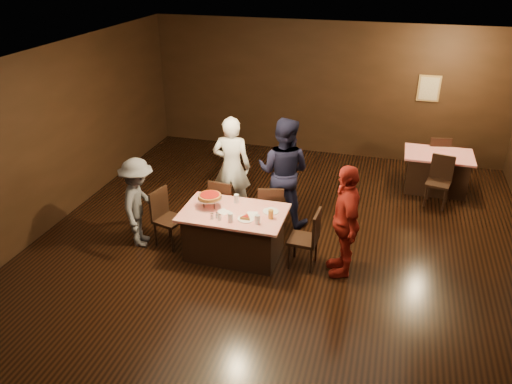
{
  "coord_description": "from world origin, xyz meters",
  "views": [
    {
      "loc": [
        1.49,
        -6.08,
        4.46
      ],
      "look_at": [
        -0.38,
        0.58,
        1.0
      ],
      "focal_mm": 35.0,
      "sensor_mm": 36.0,
      "label": 1
    }
  ],
  "objects_px": {
    "chair_end_right": "(303,238)",
    "diner_grey_knit": "(139,203)",
    "diner_navy_hoodie": "(284,172)",
    "main_table": "(234,233)",
    "chair_back_far": "(436,156)",
    "back_table": "(436,172)",
    "diner_white_jacket": "(232,167)",
    "chair_far_left": "(225,203)",
    "pizza_stand": "(210,196)",
    "glass_front_left": "(230,217)",
    "diner_red_shirt": "(345,221)",
    "chair_far_right": "(271,209)",
    "glass_back": "(236,199)",
    "glass_amber": "(271,214)",
    "plate_empty": "(271,211)",
    "chair_back_near": "(438,182)",
    "glass_front_right": "(258,219)",
    "chair_end_left": "(169,219)"
  },
  "relations": [
    {
      "from": "diner_navy_hoodie",
      "to": "chair_far_left",
      "type": "bearing_deg",
      "value": 34.87
    },
    {
      "from": "chair_far_left",
      "to": "chair_end_right",
      "type": "xyz_separation_m",
      "value": [
        1.5,
        -0.75,
        0.0
      ]
    },
    {
      "from": "chair_far_right",
      "to": "pizza_stand",
      "type": "distance_m",
      "value": 1.16
    },
    {
      "from": "main_table",
      "to": "chair_back_far",
      "type": "distance_m",
      "value": 5.04
    },
    {
      "from": "diner_red_shirt",
      "to": "pizza_stand",
      "type": "relative_size",
      "value": 4.59
    },
    {
      "from": "diner_white_jacket",
      "to": "glass_front_left",
      "type": "distance_m",
      "value": 1.66
    },
    {
      "from": "main_table",
      "to": "chair_far_left",
      "type": "xyz_separation_m",
      "value": [
        -0.4,
        0.75,
        0.09
      ]
    },
    {
      "from": "diner_grey_knit",
      "to": "pizza_stand",
      "type": "relative_size",
      "value": 3.95
    },
    {
      "from": "back_table",
      "to": "diner_white_jacket",
      "type": "xyz_separation_m",
      "value": [
        -3.6,
        -2.04,
        0.54
      ]
    },
    {
      "from": "diner_navy_hoodie",
      "to": "diner_grey_knit",
      "type": "distance_m",
      "value": 2.47
    },
    {
      "from": "chair_far_left",
      "to": "diner_grey_knit",
      "type": "height_order",
      "value": "diner_grey_knit"
    },
    {
      "from": "chair_back_far",
      "to": "diner_grey_knit",
      "type": "height_order",
      "value": "diner_grey_knit"
    },
    {
      "from": "chair_back_near",
      "to": "glass_amber",
      "type": "relative_size",
      "value": 6.79
    },
    {
      "from": "glass_front_left",
      "to": "glass_amber",
      "type": "distance_m",
      "value": 0.6
    },
    {
      "from": "diner_navy_hoodie",
      "to": "plate_empty",
      "type": "distance_m",
      "value": 1.11
    },
    {
      "from": "main_table",
      "to": "chair_back_far",
      "type": "relative_size",
      "value": 1.68
    },
    {
      "from": "chair_far_right",
      "to": "diner_white_jacket",
      "type": "relative_size",
      "value": 0.51
    },
    {
      "from": "pizza_stand",
      "to": "glass_front_left",
      "type": "xyz_separation_m",
      "value": [
        0.45,
        -0.35,
        -0.11
      ]
    },
    {
      "from": "back_table",
      "to": "glass_amber",
      "type": "bearing_deg",
      "value": -127.06
    },
    {
      "from": "glass_amber",
      "to": "glass_back",
      "type": "bearing_deg",
      "value": 151.7
    },
    {
      "from": "diner_red_shirt",
      "to": "glass_front_left",
      "type": "distance_m",
      "value": 1.67
    },
    {
      "from": "diner_navy_hoodie",
      "to": "glass_amber",
      "type": "relative_size",
      "value": 13.75
    },
    {
      "from": "glass_front_right",
      "to": "diner_red_shirt",
      "type": "bearing_deg",
      "value": 11.53
    },
    {
      "from": "glass_front_right",
      "to": "pizza_stand",
      "type": "bearing_deg",
      "value": 160.56
    },
    {
      "from": "chair_end_left",
      "to": "chair_back_far",
      "type": "relative_size",
      "value": 1.0
    },
    {
      "from": "glass_front_left",
      "to": "glass_amber",
      "type": "xyz_separation_m",
      "value": [
        0.55,
        0.25,
        0.0
      ]
    },
    {
      "from": "chair_back_near",
      "to": "diner_red_shirt",
      "type": "distance_m",
      "value": 3.03
    },
    {
      "from": "main_table",
      "to": "diner_navy_hoodie",
      "type": "relative_size",
      "value": 0.83
    },
    {
      "from": "chair_far_right",
      "to": "glass_back",
      "type": "xyz_separation_m",
      "value": [
        -0.45,
        -0.45,
        0.37
      ]
    },
    {
      "from": "back_table",
      "to": "diner_navy_hoodie",
      "type": "distance_m",
      "value": 3.42
    },
    {
      "from": "chair_end_right",
      "to": "glass_front_right",
      "type": "height_order",
      "value": "chair_end_right"
    },
    {
      "from": "plate_empty",
      "to": "pizza_stand",
      "type": "bearing_deg",
      "value": -173.99
    },
    {
      "from": "chair_back_far",
      "to": "pizza_stand",
      "type": "relative_size",
      "value": 2.5
    },
    {
      "from": "diner_grey_knit",
      "to": "glass_amber",
      "type": "distance_m",
      "value": 2.17
    },
    {
      "from": "back_table",
      "to": "pizza_stand",
      "type": "bearing_deg",
      "value": -137.3
    },
    {
      "from": "chair_far_right",
      "to": "chair_end_left",
      "type": "relative_size",
      "value": 1.0
    },
    {
      "from": "diner_grey_knit",
      "to": "plate_empty",
      "type": "distance_m",
      "value": 2.13
    },
    {
      "from": "diner_grey_knit",
      "to": "glass_back",
      "type": "bearing_deg",
      "value": -87.98
    },
    {
      "from": "diner_red_shirt",
      "to": "main_table",
      "type": "bearing_deg",
      "value": -106.86
    },
    {
      "from": "chair_end_right",
      "to": "diner_navy_hoodie",
      "type": "height_order",
      "value": "diner_navy_hoodie"
    },
    {
      "from": "back_table",
      "to": "glass_back",
      "type": "height_order",
      "value": "glass_back"
    },
    {
      "from": "diner_red_shirt",
      "to": "pizza_stand",
      "type": "bearing_deg",
      "value": -108.25
    },
    {
      "from": "chair_back_far",
      "to": "back_table",
      "type": "bearing_deg",
      "value": 79.15
    },
    {
      "from": "chair_end_right",
      "to": "diner_grey_knit",
      "type": "relative_size",
      "value": 0.63
    },
    {
      "from": "back_table",
      "to": "chair_far_left",
      "type": "distance_m",
      "value": 4.39
    },
    {
      "from": "pizza_stand",
      "to": "glass_front_right",
      "type": "distance_m",
      "value": 0.91
    },
    {
      "from": "chair_back_far",
      "to": "glass_front_right",
      "type": "bearing_deg",
      "value": 46.27
    },
    {
      "from": "back_table",
      "to": "pizza_stand",
      "type": "xyz_separation_m",
      "value": [
        -3.55,
        -3.28,
        0.57
      ]
    },
    {
      "from": "diner_grey_knit",
      "to": "chair_end_right",
      "type": "bearing_deg",
      "value": -100.57
    },
    {
      "from": "back_table",
      "to": "glass_front_right",
      "type": "relative_size",
      "value": 9.29
    }
  ]
}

